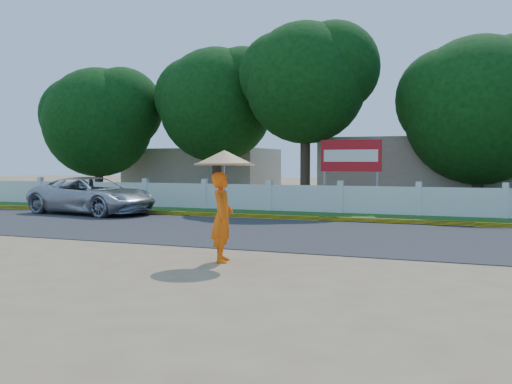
# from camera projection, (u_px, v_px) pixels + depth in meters

# --- Properties ---
(ground) EXTENTS (120.00, 120.00, 0.00)m
(ground) POSITION_uv_depth(u_px,v_px,m) (222.00, 257.00, 12.20)
(ground) COLOR #9E8460
(ground) RESTS_ON ground
(road) EXTENTS (60.00, 7.00, 0.02)m
(road) POSITION_uv_depth(u_px,v_px,m) (288.00, 232.00, 16.39)
(road) COLOR #38383A
(road) RESTS_ON ground
(grass_verge) EXTENTS (60.00, 3.50, 0.03)m
(grass_verge) POSITION_uv_depth(u_px,v_px,m) (332.00, 216.00, 21.27)
(grass_verge) COLOR #2D601E
(grass_verge) RESTS_ON ground
(curb) EXTENTS (40.00, 0.18, 0.16)m
(curb) POSITION_uv_depth(u_px,v_px,m) (320.00, 219.00, 19.69)
(curb) COLOR yellow
(curb) RESTS_ON ground
(fence) EXTENTS (40.00, 0.10, 1.10)m
(fence) POSITION_uv_depth(u_px,v_px,m) (340.00, 200.00, 22.59)
(fence) COLOR silver
(fence) RESTS_ON ground
(building_near) EXTENTS (10.00, 6.00, 3.20)m
(building_near) POSITION_uv_depth(u_px,v_px,m) (433.00, 171.00, 27.77)
(building_near) COLOR #B7AD99
(building_near) RESTS_ON ground
(building_far) EXTENTS (8.00, 5.00, 2.80)m
(building_far) POSITION_uv_depth(u_px,v_px,m) (203.00, 173.00, 33.44)
(building_far) COLOR #B7AD99
(building_far) RESTS_ON ground
(vehicle) EXTENTS (5.56, 3.20, 1.46)m
(vehicle) POSITION_uv_depth(u_px,v_px,m) (92.00, 196.00, 22.23)
(vehicle) COLOR #AAACB2
(vehicle) RESTS_ON ground
(monk_with_parasol) EXTENTS (1.25, 1.25, 2.28)m
(monk_with_parasol) POSITION_uv_depth(u_px,v_px,m) (223.00, 189.00, 11.55)
(monk_with_parasol) COLOR #F45E0C
(monk_with_parasol) RESTS_ON ground
(billboard) EXTENTS (2.50, 0.13, 2.95)m
(billboard) POSITION_uv_depth(u_px,v_px,m) (351.00, 160.00, 23.47)
(billboard) COLOR gray
(billboard) RESTS_ON ground
(tree_row) EXTENTS (33.86, 7.74, 8.81)m
(tree_row) POSITION_uv_depth(u_px,v_px,m) (413.00, 97.00, 24.40)
(tree_row) COLOR #473828
(tree_row) RESTS_ON ground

